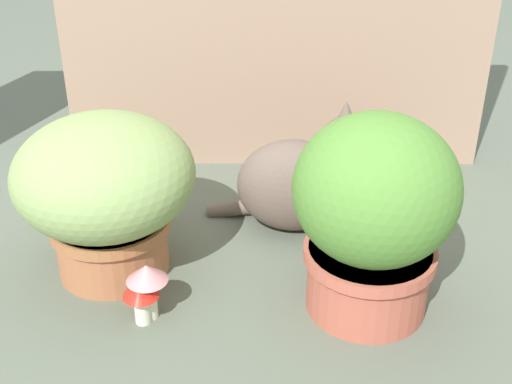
{
  "coord_description": "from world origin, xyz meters",
  "views": [
    {
      "loc": [
        0.07,
        -1.2,
        0.88
      ],
      "look_at": [
        0.06,
        0.03,
        0.18
      ],
      "focal_mm": 48.56,
      "sensor_mm": 36.0,
      "label": 1
    }
  ],
  "objects_px": {
    "leafy_planter": "(374,212)",
    "mushroom_ornament_red": "(141,295)",
    "grass_planter": "(106,189)",
    "mushroom_ornament_pink": "(147,280)",
    "cat": "(301,181)"
  },
  "relations": [
    {
      "from": "cat",
      "to": "mushroom_ornament_red",
      "type": "relative_size",
      "value": 4.01
    },
    {
      "from": "leafy_planter",
      "to": "mushroom_ornament_pink",
      "type": "distance_m",
      "value": 0.44
    },
    {
      "from": "grass_planter",
      "to": "cat",
      "type": "xyz_separation_m",
      "value": [
        0.4,
        0.17,
        -0.07
      ]
    },
    {
      "from": "grass_planter",
      "to": "mushroom_ornament_red",
      "type": "height_order",
      "value": "grass_planter"
    },
    {
      "from": "mushroom_ornament_red",
      "to": "grass_planter",
      "type": "bearing_deg",
      "value": 116.35
    },
    {
      "from": "mushroom_ornament_pink",
      "to": "mushroom_ornament_red",
      "type": "distance_m",
      "value": 0.03
    },
    {
      "from": "leafy_planter",
      "to": "cat",
      "type": "relative_size",
      "value": 1.08
    },
    {
      "from": "leafy_planter",
      "to": "mushroom_ornament_red",
      "type": "bearing_deg",
      "value": -172.94
    },
    {
      "from": "leafy_planter",
      "to": "mushroom_ornament_red",
      "type": "xyz_separation_m",
      "value": [
        -0.43,
        -0.05,
        -0.15
      ]
    },
    {
      "from": "mushroom_ornament_pink",
      "to": "leafy_planter",
      "type": "bearing_deg",
      "value": 5.13
    },
    {
      "from": "grass_planter",
      "to": "leafy_planter",
      "type": "distance_m",
      "value": 0.54
    },
    {
      "from": "cat",
      "to": "mushroom_ornament_pink",
      "type": "relative_size",
      "value": 3.09
    },
    {
      "from": "grass_planter",
      "to": "leafy_planter",
      "type": "relative_size",
      "value": 0.9
    },
    {
      "from": "cat",
      "to": "grass_planter",
      "type": "bearing_deg",
      "value": -157.42
    },
    {
      "from": "cat",
      "to": "mushroom_ornament_red",
      "type": "xyz_separation_m",
      "value": [
        -0.32,
        -0.34,
        -0.06
      ]
    }
  ]
}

